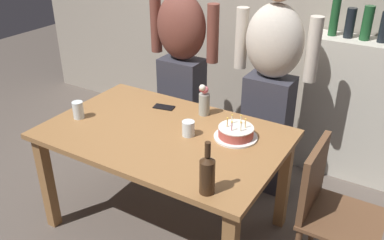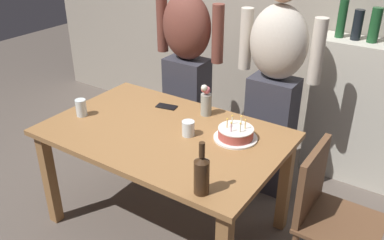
{
  "view_description": "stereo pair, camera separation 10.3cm",
  "coord_description": "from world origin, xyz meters",
  "px_view_note": "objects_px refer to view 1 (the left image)",
  "views": [
    {
      "loc": [
        1.31,
        -1.83,
        1.99
      ],
      "look_at": [
        0.17,
        0.07,
        0.84
      ],
      "focal_mm": 38.38,
      "sensor_mm": 36.0,
      "label": 1
    },
    {
      "loc": [
        1.4,
        -1.78,
        1.99
      ],
      "look_at": [
        0.17,
        0.07,
        0.84
      ],
      "focal_mm": 38.38,
      "sensor_mm": 36.0,
      "label": 2
    }
  ],
  "objects_px": {
    "wine_bottle": "(207,173)",
    "flower_vase": "(204,101)",
    "person_woman_cardigan": "(271,83)",
    "birthday_cake": "(236,133)",
    "water_glass_far": "(78,110)",
    "dining_chair": "(327,206)",
    "cell_phone": "(164,107)",
    "water_glass_near": "(188,128)",
    "person_man_bearded": "(182,65)"
  },
  "relations": [
    {
      "from": "water_glass_far",
      "to": "flower_vase",
      "type": "bearing_deg",
      "value": 34.4
    },
    {
      "from": "wine_bottle",
      "to": "cell_phone",
      "type": "relative_size",
      "value": 1.98
    },
    {
      "from": "person_woman_cardigan",
      "to": "dining_chair",
      "type": "height_order",
      "value": "person_woman_cardigan"
    },
    {
      "from": "cell_phone",
      "to": "water_glass_far",
      "type": "bearing_deg",
      "value": -144.83
    },
    {
      "from": "birthday_cake",
      "to": "water_glass_near",
      "type": "relative_size",
      "value": 2.81
    },
    {
      "from": "wine_bottle",
      "to": "flower_vase",
      "type": "height_order",
      "value": "wine_bottle"
    },
    {
      "from": "water_glass_far",
      "to": "person_man_bearded",
      "type": "bearing_deg",
      "value": 76.07
    },
    {
      "from": "cell_phone",
      "to": "dining_chair",
      "type": "height_order",
      "value": "dining_chair"
    },
    {
      "from": "wine_bottle",
      "to": "dining_chair",
      "type": "xyz_separation_m",
      "value": [
        0.5,
        0.49,
        -0.33
      ]
    },
    {
      "from": "birthday_cake",
      "to": "cell_phone",
      "type": "xyz_separation_m",
      "value": [
        -0.62,
        0.13,
        -0.03
      ]
    },
    {
      "from": "birthday_cake",
      "to": "person_woman_cardigan",
      "type": "distance_m",
      "value": 0.64
    },
    {
      "from": "person_woman_cardigan",
      "to": "dining_chair",
      "type": "bearing_deg",
      "value": 132.61
    },
    {
      "from": "flower_vase",
      "to": "dining_chair",
      "type": "distance_m",
      "value": 1.02
    },
    {
      "from": "flower_vase",
      "to": "person_woman_cardigan",
      "type": "bearing_deg",
      "value": 57.15
    },
    {
      "from": "birthday_cake",
      "to": "water_glass_far",
      "type": "height_order",
      "value": "birthday_cake"
    },
    {
      "from": "person_man_bearded",
      "to": "dining_chair",
      "type": "xyz_separation_m",
      "value": [
        1.39,
        -0.7,
        -0.36
      ]
    },
    {
      "from": "water_glass_far",
      "to": "cell_phone",
      "type": "bearing_deg",
      "value": 46.66
    },
    {
      "from": "flower_vase",
      "to": "water_glass_far",
      "type": "bearing_deg",
      "value": -145.6
    },
    {
      "from": "cell_phone",
      "to": "person_man_bearded",
      "type": "xyz_separation_m",
      "value": [
        -0.17,
        0.5,
        0.13
      ]
    },
    {
      "from": "person_woman_cardigan",
      "to": "birthday_cake",
      "type": "bearing_deg",
      "value": 92.86
    },
    {
      "from": "person_man_bearded",
      "to": "dining_chair",
      "type": "relative_size",
      "value": 1.9
    },
    {
      "from": "birthday_cake",
      "to": "water_glass_far",
      "type": "xyz_separation_m",
      "value": [
        -1.01,
        -0.3,
        0.02
      ]
    },
    {
      "from": "flower_vase",
      "to": "person_woman_cardigan",
      "type": "height_order",
      "value": "person_woman_cardigan"
    },
    {
      "from": "person_man_bearded",
      "to": "person_woman_cardigan",
      "type": "distance_m",
      "value": 0.75
    },
    {
      "from": "cell_phone",
      "to": "flower_vase",
      "type": "bearing_deg",
      "value": -1.52
    },
    {
      "from": "water_glass_far",
      "to": "cell_phone",
      "type": "relative_size",
      "value": 0.81
    },
    {
      "from": "person_woman_cardigan",
      "to": "dining_chair",
      "type": "distance_m",
      "value": 1.01
    },
    {
      "from": "water_glass_near",
      "to": "person_man_bearded",
      "type": "height_order",
      "value": "person_man_bearded"
    },
    {
      "from": "dining_chair",
      "to": "person_woman_cardigan",
      "type": "bearing_deg",
      "value": 42.61
    },
    {
      "from": "water_glass_near",
      "to": "flower_vase",
      "type": "distance_m",
      "value": 0.31
    },
    {
      "from": "wine_bottle",
      "to": "dining_chair",
      "type": "bearing_deg",
      "value": 44.82
    },
    {
      "from": "person_woman_cardigan",
      "to": "water_glass_far",
      "type": "bearing_deg",
      "value": 43.26
    },
    {
      "from": "wine_bottle",
      "to": "person_man_bearded",
      "type": "distance_m",
      "value": 1.49
    },
    {
      "from": "water_glass_near",
      "to": "cell_phone",
      "type": "bearing_deg",
      "value": 144.96
    },
    {
      "from": "person_woman_cardigan",
      "to": "dining_chair",
      "type": "relative_size",
      "value": 1.9
    },
    {
      "from": "wine_bottle",
      "to": "dining_chair",
      "type": "height_order",
      "value": "wine_bottle"
    },
    {
      "from": "wine_bottle",
      "to": "person_woman_cardigan",
      "type": "distance_m",
      "value": 1.2
    },
    {
      "from": "water_glass_far",
      "to": "person_woman_cardigan",
      "type": "height_order",
      "value": "person_woman_cardigan"
    },
    {
      "from": "dining_chair",
      "to": "flower_vase",
      "type": "bearing_deg",
      "value": 75.35
    },
    {
      "from": "water_glass_near",
      "to": "flower_vase",
      "type": "bearing_deg",
      "value": 101.18
    },
    {
      "from": "flower_vase",
      "to": "cell_phone",
      "type": "bearing_deg",
      "value": -170.03
    },
    {
      "from": "birthday_cake",
      "to": "cell_phone",
      "type": "height_order",
      "value": "birthday_cake"
    },
    {
      "from": "birthday_cake",
      "to": "person_woman_cardigan",
      "type": "bearing_deg",
      "value": 92.86
    },
    {
      "from": "birthday_cake",
      "to": "flower_vase",
      "type": "height_order",
      "value": "flower_vase"
    },
    {
      "from": "birthday_cake",
      "to": "person_woman_cardigan",
      "type": "relative_size",
      "value": 0.16
    },
    {
      "from": "birthday_cake",
      "to": "water_glass_far",
      "type": "relative_size",
      "value": 2.31
    },
    {
      "from": "water_glass_near",
      "to": "water_glass_far",
      "type": "xyz_separation_m",
      "value": [
        -0.75,
        -0.17,
        0.01
      ]
    },
    {
      "from": "water_glass_near",
      "to": "wine_bottle",
      "type": "xyz_separation_m",
      "value": [
        0.38,
        -0.44,
        0.06
      ]
    },
    {
      "from": "flower_vase",
      "to": "birthday_cake",
      "type": "bearing_deg",
      "value": -28.8
    },
    {
      "from": "water_glass_far",
      "to": "wine_bottle",
      "type": "relative_size",
      "value": 0.41
    }
  ]
}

